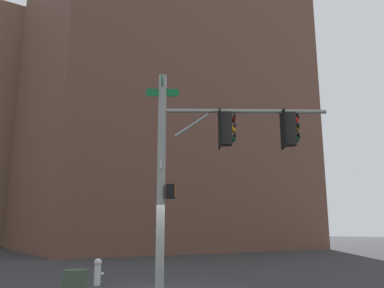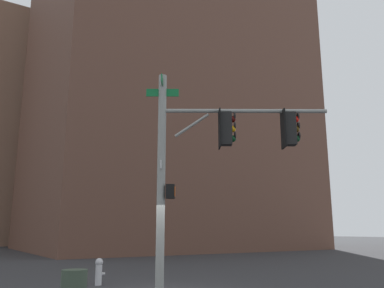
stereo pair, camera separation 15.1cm
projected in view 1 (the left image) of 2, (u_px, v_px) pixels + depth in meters
signal_pole_assembly at (208, 152)px, 11.90m from camera, size 4.69×3.11×6.45m
fire_hydrant at (98, 271)px, 13.45m from camera, size 0.34×0.26×0.87m
building_brick_nearside at (165, 70)px, 43.74m from camera, size 26.12×19.55×37.77m
building_glass_tower at (141, 28)px, 68.24m from camera, size 26.87×31.90×70.67m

